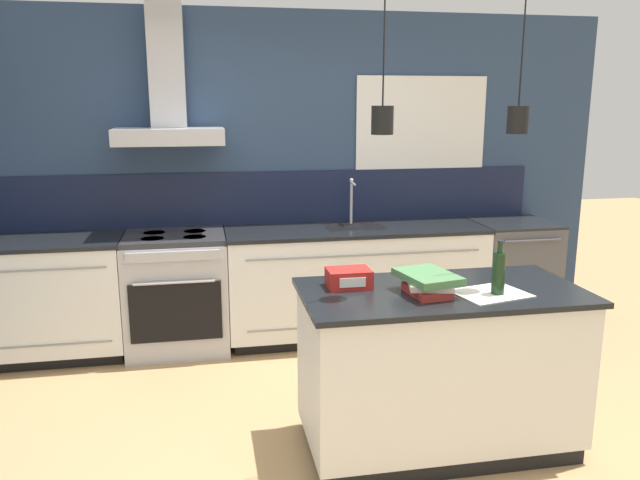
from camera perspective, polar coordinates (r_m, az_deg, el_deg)
ground_plane at (r=3.63m, az=-0.13°, el=-18.90°), size 16.00×16.00×0.00m
wall_back at (r=5.10m, az=-4.81°, el=6.44°), size 5.60×2.16×2.60m
counter_run_left at (r=5.09m, az=-24.01°, el=-4.91°), size 1.20×0.64×0.91m
counter_run_sink at (r=5.09m, az=3.26°, el=-3.81°), size 2.09×0.64×1.28m
oven_range at (r=4.95m, az=-12.94°, el=-4.68°), size 0.76×0.66×0.91m
dishwasher at (r=5.56m, az=16.97°, el=-2.99°), size 0.64×0.65×0.91m
kitchen_island at (r=3.56m, az=10.79°, el=-11.40°), size 1.51×0.76×0.91m
bottle_on_island at (r=3.35m, az=16.02°, el=-2.87°), size 0.07×0.07×0.29m
book_stack at (r=3.30m, az=9.83°, el=-3.82°), size 0.31×0.38×0.11m
red_supply_box at (r=3.38m, az=2.65°, el=-3.49°), size 0.23×0.18×0.10m
paper_pile at (r=3.39m, az=15.32°, el=-4.73°), size 0.42×0.36×0.01m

